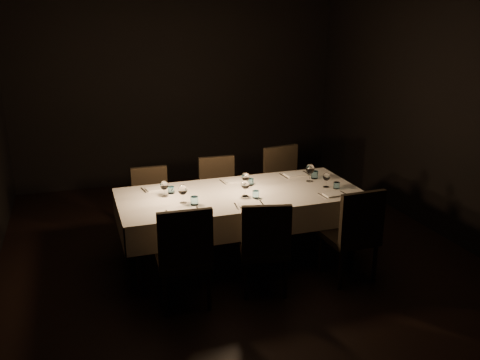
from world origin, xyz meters
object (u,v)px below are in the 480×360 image
object	(u,v)px
chair_near_center	(265,244)
chair_far_left	(151,201)
chair_near_left	(184,253)
dining_table	(240,199)
chair_near_right	(354,231)
chair_far_right	(285,183)
chair_far_center	(219,191)

from	to	relation	value
chair_near_center	chair_far_left	size ratio (longest dim) A/B	1.08
chair_near_center	chair_far_left	world-z (taller)	chair_near_center
chair_near_left	chair_near_center	xyz separation A→B (m)	(0.76, 0.00, -0.02)
dining_table	chair_near_center	xyz separation A→B (m)	(-0.01, -0.76, -0.17)
dining_table	chair_near_left	size ratio (longest dim) A/B	2.57
chair_near_right	chair_far_left	xyz separation A→B (m)	(-1.71, 1.62, -0.05)
chair_near_right	chair_far_right	distance (m)	1.58
chair_far_left	chair_far_center	distance (m)	0.82
chair_near_left	chair_near_right	size ratio (longest dim) A/B	1.01
chair_near_left	chair_near_right	xyz separation A→B (m)	(1.67, -0.04, -0.00)
chair_far_center	chair_far_right	distance (m)	0.85
chair_near_left	chair_near_center	distance (m)	0.76
chair_near_left	chair_far_left	distance (m)	1.57
chair_near_left	chair_near_right	bearing A→B (deg)	-179.22
dining_table	chair_far_left	size ratio (longest dim) A/B	2.92
chair_near_left	chair_far_center	world-z (taller)	chair_near_left
chair_near_left	chair_far_center	bearing A→B (deg)	-113.77
chair_near_right	chair_far_right	xyz separation A→B (m)	(-0.05, 1.58, 0.01)
dining_table	chair_near_center	distance (m)	0.78
dining_table	chair_far_center	distance (m)	0.84
chair_far_left	chair_far_right	world-z (taller)	chair_far_right
chair_near_center	chair_far_right	xyz separation A→B (m)	(0.86, 1.54, 0.02)
chair_near_right	chair_far_right	world-z (taller)	chair_far_right
chair_near_left	chair_far_left	world-z (taller)	chair_near_left
chair_far_left	dining_table	bearing A→B (deg)	-43.20
chair_near_center	chair_near_right	size ratio (longest dim) A/B	0.96
chair_far_center	chair_far_right	world-z (taller)	chair_far_right
chair_near_left	chair_near_center	world-z (taller)	chair_near_left
chair_far_right	chair_near_right	bearing A→B (deg)	-97.30
chair_far_left	chair_near_center	bearing A→B (deg)	-61.35
chair_near_left	chair_far_center	size ratio (longest dim) A/B	1.08
chair_far_left	chair_far_center	xyz separation A→B (m)	(0.82, 0.01, 0.02)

